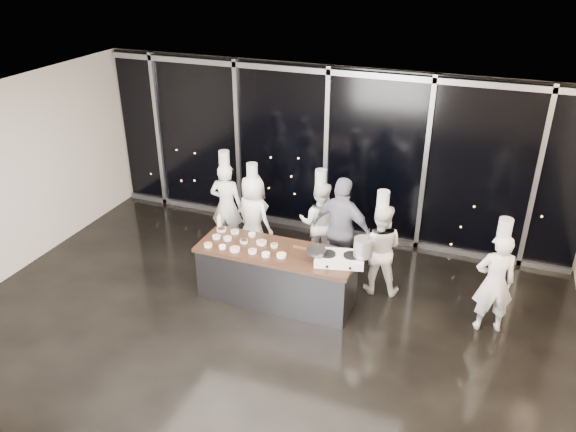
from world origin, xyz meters
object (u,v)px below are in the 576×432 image
at_px(stove, 339,258).
at_px(chef_right, 379,248).
at_px(stock_pot, 363,247).
at_px(chef_side, 495,281).
at_px(demo_counter, 277,275).
at_px(frying_pan, 316,251).
at_px(chef_far_left, 227,205).
at_px(chef_center, 319,222).
at_px(chef_left, 253,216).
at_px(guest, 342,231).

xyz_separation_m(stove, chef_right, (0.42, 0.83, -0.18)).
xyz_separation_m(stock_pot, chef_side, (1.85, 0.34, -0.37)).
distance_m(demo_counter, frying_pan, 0.91).
relative_size(demo_counter, stock_pot, 8.93).
relative_size(stove, chef_far_left, 0.43).
bearing_deg(chef_far_left, chef_side, 161.97).
height_order(demo_counter, stock_pot, stock_pot).
relative_size(chef_center, chef_right, 0.98).
bearing_deg(demo_counter, chef_left, 127.78).
bearing_deg(chef_side, chef_left, -27.42).
height_order(chef_far_left, chef_left, chef_far_left).
bearing_deg(chef_center, chef_far_left, -6.28).
distance_m(chef_far_left, guest, 2.30).
bearing_deg(chef_side, frying_pan, -5.61).
bearing_deg(chef_side, stove, -5.97).
bearing_deg(chef_far_left, demo_counter, 131.68).
bearing_deg(chef_side, demo_counter, -9.53).
xyz_separation_m(chef_far_left, chef_right, (2.91, -0.47, -0.06)).
xyz_separation_m(demo_counter, chef_side, (3.17, 0.42, 0.36)).
distance_m(chef_left, chef_side, 4.14).
relative_size(stove, frying_pan, 1.49).
distance_m(demo_counter, chef_left, 1.51).
xyz_separation_m(frying_pan, chef_side, (2.51, 0.51, -0.25)).
bearing_deg(chef_left, guest, -164.51).
relative_size(frying_pan, chef_right, 0.30).
bearing_deg(guest, chef_left, 5.38).
bearing_deg(frying_pan, chef_center, 92.34).
height_order(chef_far_left, chef_side, chef_far_left).
relative_size(stock_pot, chef_side, 0.15).
relative_size(chef_far_left, chef_left, 1.06).
xyz_separation_m(chef_left, chef_right, (2.32, -0.34, -0.00)).
height_order(chef_far_left, chef_center, chef_far_left).
height_order(frying_pan, chef_right, chef_right).
distance_m(stove, chef_left, 2.24).
height_order(chef_center, guest, guest).
bearing_deg(stock_pot, frying_pan, -166.10).
height_order(stock_pot, chef_center, chef_center).
distance_m(stove, stock_pot, 0.40).
bearing_deg(chef_left, demo_counter, 150.79).
relative_size(chef_left, chef_right, 1.00).
height_order(stove, chef_center, chef_center).
bearing_deg(chef_side, stock_pot, -6.53).
distance_m(chef_left, guest, 1.70).
distance_m(guest, chef_side, 2.45).
height_order(chef_center, chef_right, chef_right).
xyz_separation_m(stock_pot, chef_right, (0.09, 0.75, -0.40)).
relative_size(guest, chef_side, 1.01).
xyz_separation_m(chef_left, chef_center, (1.15, 0.22, -0.02)).
height_order(stove, chef_right, chef_right).
xyz_separation_m(stock_pot, chef_center, (-1.08, 1.31, -0.42)).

